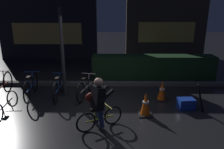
{
  "coord_description": "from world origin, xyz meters",
  "views": [
    {
      "loc": [
        0.27,
        -5.32,
        2.72
      ],
      "look_at": [
        0.2,
        0.6,
        0.9
      ],
      "focal_mm": 35.09,
      "sensor_mm": 36.0,
      "label": 1
    }
  ],
  "objects": [
    {
      "name": "blue_crate",
      "position": [
        2.27,
        0.3,
        0.15
      ],
      "size": [
        0.47,
        0.37,
        0.3
      ],
      "primitive_type": "cube",
      "rotation": [
        0.0,
        0.0,
        0.12
      ],
      "color": "#193DB7",
      "rests_on": "ground"
    },
    {
      "name": "parked_bike_center_left",
      "position": [
        -1.47,
        1.09,
        0.33
      ],
      "size": [
        0.46,
        1.58,
        0.73
      ],
      "rotation": [
        0.0,
        0.0,
        1.61
      ],
      "color": "black",
      "rests_on": "ground"
    },
    {
      "name": "hedge_row",
      "position": [
        1.8,
        3.1,
        0.46
      ],
      "size": [
        4.8,
        0.7,
        0.91
      ],
      "primitive_type": "cube",
      "color": "#19381C",
      "rests_on": "ground"
    },
    {
      "name": "parked_bike_leftmost",
      "position": [
        -3.25,
        0.99,
        0.36
      ],
      "size": [
        0.46,
        1.75,
        0.81
      ],
      "rotation": [
        0.0,
        0.0,
        1.63
      ],
      "color": "black",
      "rests_on": "ground"
    },
    {
      "name": "closed_umbrella",
      "position": [
        2.55,
        0.05,
        0.41
      ],
      "size": [
        0.31,
        0.14,
        0.82
      ],
      "primitive_type": "cylinder",
      "rotation": [
        0.0,
        0.32,
        3.46
      ],
      "color": "black",
      "rests_on": "ground"
    },
    {
      "name": "traffic_cone_near",
      "position": [
        1.08,
        -0.1,
        0.31
      ],
      "size": [
        0.36,
        0.36,
        0.64
      ],
      "color": "black",
      "rests_on": "ground"
    },
    {
      "name": "street_post",
      "position": [
        -1.31,
        1.2,
        1.37
      ],
      "size": [
        0.1,
        0.1,
        2.73
      ],
      "primitive_type": "cylinder",
      "color": "#2D2D33",
      "rests_on": "ground"
    },
    {
      "name": "parked_bike_left_mid",
      "position": [
        -2.35,
        1.11,
        0.34
      ],
      "size": [
        0.46,
        1.64,
        0.76
      ],
      "rotation": [
        0.0,
        0.0,
        1.67
      ],
      "color": "black",
      "rests_on": "ground"
    },
    {
      "name": "traffic_cone_far",
      "position": [
        1.72,
        0.9,
        0.3
      ],
      "size": [
        0.36,
        0.36,
        0.62
      ],
      "color": "black",
      "rests_on": "ground"
    },
    {
      "name": "storefront_left",
      "position": [
        -3.26,
        6.5,
        2.07
      ],
      "size": [
        5.16,
        0.54,
        4.16
      ],
      "color": "#262328",
      "rests_on": "ground"
    },
    {
      "name": "ground_plane",
      "position": [
        0.0,
        0.0,
        0.0
      ],
      "size": [
        40.0,
        40.0,
        0.0
      ],
      "primitive_type": "plane",
      "color": "black"
    },
    {
      "name": "storefront_right",
      "position": [
        3.13,
        7.2,
        2.42
      ],
      "size": [
        4.41,
        0.54,
        4.86
      ],
      "color": "#42382D",
      "rests_on": "ground"
    },
    {
      "name": "sidewalk_curb",
      "position": [
        0.0,
        2.2,
        0.06
      ],
      "size": [
        12.0,
        0.24,
        0.12
      ],
      "primitive_type": "cube",
      "color": "#56544F",
      "rests_on": "ground"
    },
    {
      "name": "parked_bike_center_right",
      "position": [
        -0.62,
        1.13,
        0.32
      ],
      "size": [
        0.5,
        1.49,
        0.7
      ],
      "rotation": [
        0.0,
        0.0,
        1.32
      ],
      "color": "black",
      "rests_on": "ground"
    },
    {
      "name": "cyclist",
      "position": [
        -0.1,
        -0.76,
        0.63
      ],
      "size": [
        1.04,
        0.65,
        1.25
      ],
      "rotation": [
        0.0,
        0.0,
        0.54
      ],
      "color": "black",
      "rests_on": "ground"
    }
  ]
}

